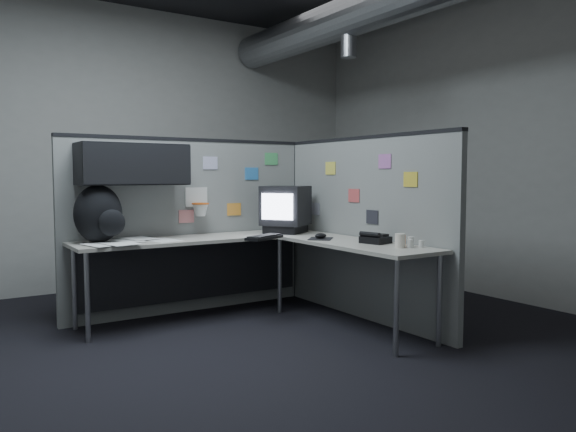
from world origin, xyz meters
TOP-DOWN VIEW (x-y plane):
  - room at (0.56, 0.00)m, footprint 5.62×5.62m
  - partition_back at (-0.25, 1.23)m, footprint 2.44×0.42m
  - partition_right at (1.10, 0.22)m, footprint 0.07×2.23m
  - desk at (0.15, 0.70)m, footprint 2.31×2.11m
  - monitor at (0.72, 0.90)m, footprint 0.55×0.55m
  - keyboard at (0.27, 0.54)m, footprint 0.42×0.30m
  - mouse at (0.67, 0.27)m, footprint 0.30×0.30m
  - phone at (0.87, -0.21)m, footprint 0.22×0.24m
  - bottles at (0.93, -0.53)m, footprint 0.14×0.17m
  - cup at (0.84, -0.53)m, footprint 0.10×0.10m
  - papers at (-0.78, 0.94)m, footprint 0.81×0.66m
  - backpack at (-1.01, 1.03)m, footprint 0.42×0.37m

SIDE VIEW (x-z plane):
  - desk at x=0.15m, z-range 0.25..0.98m
  - papers at x=-0.78m, z-range 0.73..0.75m
  - keyboard at x=0.27m, z-range 0.73..0.76m
  - mouse at x=0.67m, z-range 0.72..0.77m
  - phone at x=0.87m, z-range 0.72..0.81m
  - bottles at x=0.93m, z-range 0.72..0.81m
  - cup at x=0.84m, z-range 0.73..0.84m
  - partition_right at x=1.10m, z-range 0.00..1.63m
  - backpack at x=-1.01m, z-range 0.72..1.20m
  - monitor at x=0.72m, z-range 0.74..1.19m
  - partition_back at x=-0.25m, z-range 0.18..1.81m
  - room at x=0.56m, z-range 0.49..3.71m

